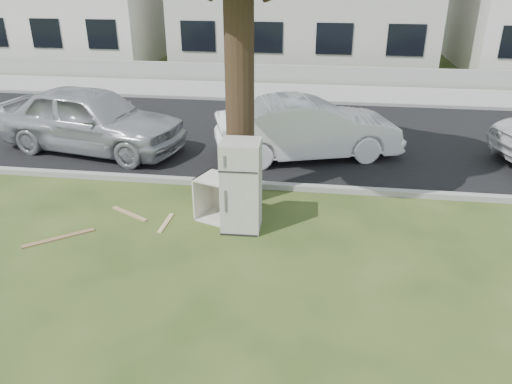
# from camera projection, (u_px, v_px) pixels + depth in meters

# --- Properties ---
(ground) EXTENTS (120.00, 120.00, 0.00)m
(ground) POSITION_uv_depth(u_px,v_px,m) (247.00, 248.00, 8.34)
(ground) COLOR #2A3E16
(road) EXTENTS (120.00, 7.00, 0.01)m
(road) POSITION_uv_depth(u_px,v_px,m) (281.00, 135.00, 13.73)
(road) COLOR black
(road) RESTS_ON ground
(kerb_near) EXTENTS (120.00, 0.18, 0.12)m
(kerb_near) POSITION_uv_depth(u_px,v_px,m) (265.00, 188.00, 10.54)
(kerb_near) COLOR gray
(kerb_near) RESTS_ON ground
(kerb_far) EXTENTS (120.00, 0.18, 0.12)m
(kerb_far) POSITION_uv_depth(u_px,v_px,m) (291.00, 103.00, 16.93)
(kerb_far) COLOR gray
(kerb_far) RESTS_ON ground
(sidewalk) EXTENTS (120.00, 2.80, 0.01)m
(sidewalk) POSITION_uv_depth(u_px,v_px,m) (294.00, 93.00, 18.23)
(sidewalk) COLOR gray
(sidewalk) RESTS_ON ground
(low_wall) EXTENTS (120.00, 0.15, 0.70)m
(low_wall) POSITION_uv_depth(u_px,v_px,m) (297.00, 74.00, 19.52)
(low_wall) COLOR gray
(low_wall) RESTS_ON ground
(fridge) EXTENTS (0.69, 0.64, 1.63)m
(fridge) POSITION_uv_depth(u_px,v_px,m) (241.00, 186.00, 8.63)
(fridge) COLOR silver
(fridge) RESTS_ON ground
(cabinet) EXTENTS (1.21, 0.97, 0.82)m
(cabinet) POSITION_uv_depth(u_px,v_px,m) (227.00, 200.00, 9.08)
(cabinet) COLOR white
(cabinet) RESTS_ON ground
(plank_a) EXTENTS (1.00, 0.83, 0.02)m
(plank_a) POSITION_uv_depth(u_px,v_px,m) (59.00, 238.00, 8.61)
(plank_a) COLOR olive
(plank_a) RESTS_ON ground
(plank_b) EXTENTS (0.85, 0.53, 0.02)m
(plank_b) POSITION_uv_depth(u_px,v_px,m) (130.00, 214.00, 9.44)
(plank_b) COLOR #A38455
(plank_b) RESTS_ON ground
(plank_c) EXTENTS (0.10, 0.74, 0.02)m
(plank_c) POSITION_uv_depth(u_px,v_px,m) (166.00, 223.00, 9.11)
(plank_c) COLOR tan
(plank_c) RESTS_ON ground
(car_center) EXTENTS (4.64, 2.80, 1.44)m
(car_center) POSITION_uv_depth(u_px,v_px,m) (308.00, 128.00, 11.94)
(car_center) COLOR white
(car_center) RESTS_ON ground
(car_left) EXTENTS (5.00, 2.78, 1.61)m
(car_left) POSITION_uv_depth(u_px,v_px,m) (91.00, 119.00, 12.36)
(car_left) COLOR #9D9FA4
(car_left) RESTS_ON ground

